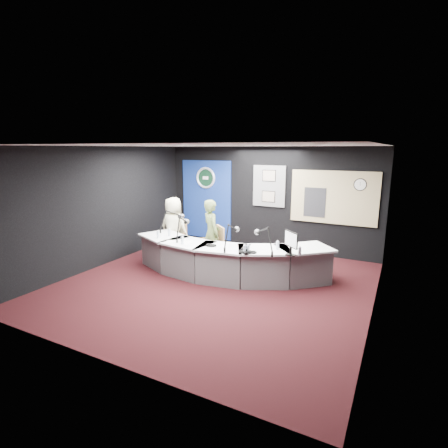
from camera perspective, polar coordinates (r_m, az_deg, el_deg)
The scene contains 33 objects.
ground at distance 7.32m, azimuth -1.49°, elevation -9.80°, with size 6.00×6.00×0.00m, color black.
ceiling at distance 6.78m, azimuth -1.63°, elevation 12.70°, with size 6.00×6.00×0.02m, color silver.
wall_back at distance 9.61m, azimuth 7.09°, elevation 4.11°, with size 6.00×0.02×2.80m, color black.
wall_front at distance 4.60m, azimuth -19.93°, elevation -5.55°, with size 6.00×0.02×2.80m, color black.
wall_left at distance 8.74m, azimuth -19.09°, elevation 2.72°, with size 0.02×6.00×2.80m, color black.
wall_right at distance 6.10m, azimuth 24.00°, elevation -1.59°, with size 0.02×6.00×2.80m, color black.
broadcast_desk at distance 7.67m, azimuth 0.14°, elevation -5.77°, with size 4.50×1.90×0.75m, color silver, non-canonical shape.
backdrop_panel at distance 10.41m, azimuth -2.87°, elevation 3.98°, with size 1.60×0.05×2.30m, color navy.
agency_seal at distance 10.30m, azimuth -3.02°, elevation 7.53°, with size 0.63×0.63×0.07m, color silver.
seal_center at distance 10.31m, azimuth -3.00°, elevation 7.53°, with size 0.48×0.48×0.01m, color black.
pinboard at distance 9.53m, azimuth 7.37°, elevation 6.15°, with size 0.90×0.04×1.10m, color slate.
framed_photo_upper at distance 9.47m, azimuth 7.35°, elevation 7.82°, with size 0.34×0.02×0.27m, color gray.
framed_photo_lower at distance 9.53m, azimuth 7.26°, elevation 4.46°, with size 0.34×0.02×0.27m, color gray.
booth_window_frame at distance 9.12m, azimuth 17.45°, elevation 4.15°, with size 2.12×0.06×1.32m, color tan.
booth_glow at distance 9.11m, azimuth 17.44°, elevation 4.15°, with size 2.00×0.02×1.20m, color beige.
equipment_rack at distance 9.20m, azimuth 14.59°, elevation 3.44°, with size 0.55×0.02×0.75m, color black.
wall_clock at distance 8.97m, azimuth 21.35°, elevation 6.01°, with size 0.28×0.28×0.01m, color white.
armchair_left at distance 9.01m, azimuth -8.16°, elevation -2.57°, with size 0.52×0.52×0.92m, color #A3774A, non-canonical shape.
armchair_right at distance 8.24m, azimuth -2.05°, elevation -3.82°, with size 0.53×0.53×0.93m, color #A3774A, non-canonical shape.
draped_jacket at distance 9.20m, azimuth -7.50°, elevation -1.22°, with size 0.50×0.10×0.70m, color slate.
person_man at distance 8.94m, azimuth -8.22°, elevation -0.60°, with size 0.76×0.49×1.55m, color #F2EEC2.
person_woman at distance 8.15m, azimuth -2.07°, elevation -1.57°, with size 0.58×0.38×1.60m, color #536434.
computer_monitor at distance 6.71m, azimuth 10.92°, elevation -2.44°, with size 0.40×0.02×0.27m, color black.
desk_phone at distance 6.82m, azimuth 3.57°, elevation -4.57°, with size 0.21×0.17×0.05m, color black.
headphones_near at distance 6.86m, azimuth 4.42°, elevation -4.56°, with size 0.20×0.20×0.03m, color black.
headphones_far at distance 7.30m, azimuth -2.13°, elevation -3.48°, with size 0.23×0.23×0.04m, color black.
paper_stack at distance 7.72m, azimuth -8.87°, elevation -2.88°, with size 0.19×0.27×0.00m, color white.
notepad at distance 7.63m, azimuth -6.22°, elevation -2.97°, with size 0.20×0.29×0.00m, color white.
boom_mic_a at distance 8.63m, azimuth -8.59°, elevation 0.78°, with size 0.38×0.68×0.60m, color black, non-canonical shape.
boom_mic_b at distance 7.83m, azimuth -6.87°, elevation -0.35°, with size 0.25×0.73×0.60m, color black, non-canonical shape.
boom_mic_c at distance 7.04m, azimuth 1.14°, elevation -1.70°, with size 0.16×0.74×0.60m, color black, non-canonical shape.
boom_mic_d at distance 6.84m, azimuth 6.61°, elevation -2.20°, with size 0.59×0.52×0.60m, color black, non-canonical shape.
water_bottles at distance 7.30m, azimuth -0.22°, elevation -2.89°, with size 3.28×0.61×0.18m, color silver, non-canonical shape.
Camera 1 is at (3.27, -5.94, 2.75)m, focal length 28.00 mm.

